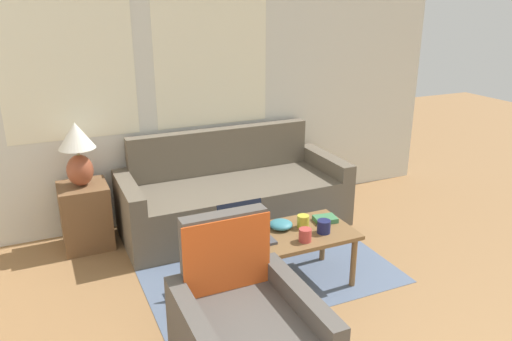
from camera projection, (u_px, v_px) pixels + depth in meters
wall_back at (153, 86)px, 4.52m from camera, size 6.09×0.06×2.60m
rug at (252, 253)px, 4.25m from camera, size 1.94×1.86×0.01m
couch at (233, 198)px, 4.71m from camera, size 2.08×0.84×0.88m
armchair at (246, 339)px, 2.78m from camera, size 0.71×0.83×0.91m
side_table at (86, 216)px, 4.31m from camera, size 0.40×0.40×0.57m
table_lamp at (77, 149)px, 4.11m from camera, size 0.30×0.30×0.54m
coffee_table at (282, 241)px, 3.66m from camera, size 1.08×0.53×0.43m
laptop at (246, 232)px, 3.56m from camera, size 0.34×0.30×0.24m
cup_navy at (305, 235)px, 3.53m from camera, size 0.09×0.09×0.10m
cup_yellow at (324, 227)px, 3.66m from camera, size 0.10×0.10×0.10m
cup_white at (303, 221)px, 3.75m from camera, size 0.09×0.09×0.10m
snack_bowl at (281, 225)px, 3.74m from camera, size 0.18×0.18×0.06m
book_red at (325, 219)px, 3.86m from camera, size 0.18×0.15×0.04m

